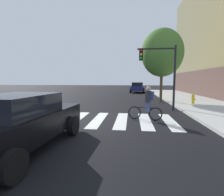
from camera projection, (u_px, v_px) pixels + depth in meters
name	position (u px, v px, depth m)	size (l,w,h in m)	color
ground_plane	(85.00, 119.00, 8.61)	(120.00, 120.00, 0.00)	black
crosswalk_stripes	(87.00, 119.00, 8.60)	(8.69, 3.47, 0.01)	silver
sedan_near	(19.00, 122.00, 4.75)	(2.35, 4.69, 1.59)	black
sedan_mid	(137.00, 87.00, 27.64)	(2.50, 4.89, 1.65)	navy
cyclist	(148.00, 103.00, 8.39)	(1.68, 0.47, 1.69)	black
traffic_light_near	(162.00, 67.00, 10.93)	(2.47, 0.28, 4.20)	black
fire_hydrant	(193.00, 99.00, 13.15)	(0.33, 0.22, 0.78)	gold
street_tree_near	(162.00, 53.00, 14.87)	(3.64, 3.64, 6.48)	#4C3823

